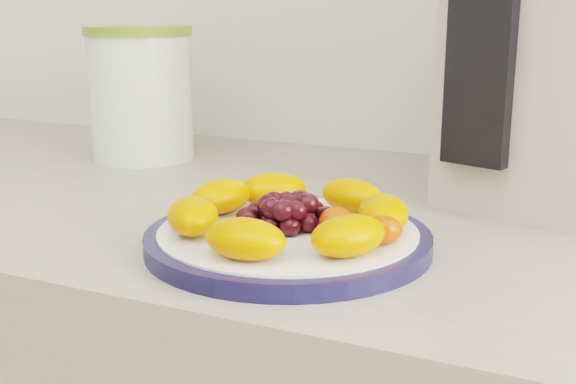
% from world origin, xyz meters
% --- Properties ---
extents(plate_rim, '(0.24, 0.24, 0.01)m').
position_xyz_m(plate_rim, '(0.05, 1.05, 0.91)').
color(plate_rim, '#14153E').
rests_on(plate_rim, counter).
extents(plate_face, '(0.22, 0.22, 0.02)m').
position_xyz_m(plate_face, '(0.05, 1.05, 0.91)').
color(plate_face, white).
rests_on(plate_face, counter).
extents(canister, '(0.18, 0.18, 0.17)m').
position_xyz_m(canister, '(-0.29, 1.31, 0.98)').
color(canister, '#366C12').
rests_on(canister, counter).
extents(canister_lid, '(0.18, 0.18, 0.01)m').
position_xyz_m(canister_lid, '(-0.29, 1.31, 1.07)').
color(canister_lid, olive).
rests_on(canister_lid, canister).
extents(appliance_panel, '(0.07, 0.04, 0.28)m').
position_xyz_m(appliance_panel, '(0.18, 1.21, 1.09)').
color(appliance_panel, black).
rests_on(appliance_panel, appliance_body).
extents(fruit_plate, '(0.21, 0.21, 0.03)m').
position_xyz_m(fruit_plate, '(0.06, 1.05, 0.93)').
color(fruit_plate, '#E46A00').
rests_on(fruit_plate, plate_face).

